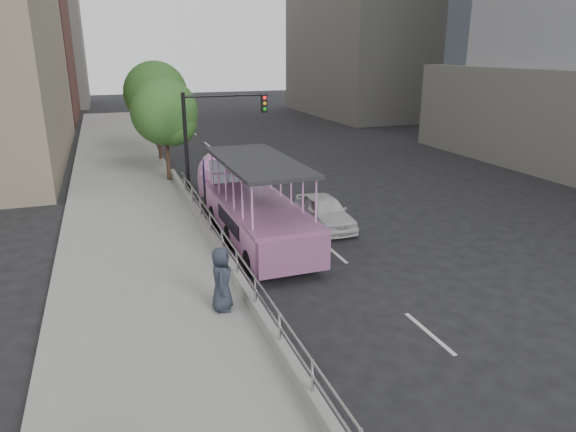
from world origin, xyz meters
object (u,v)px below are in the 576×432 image
car (324,211)px  parking_sign (205,188)px  street_tree_far (158,96)px  street_tree_near (167,115)px  duck_boat (249,205)px  pedestrian_far (222,279)px  traffic_signal (210,128)px

car → parking_sign: bearing=170.6°
parking_sign → street_tree_far: (-0.10, 14.39, 2.41)m
car → street_tree_near: (-5.09, 9.20, 3.15)m
duck_boat → pedestrian_far: size_ratio=5.53×
street_tree_near → street_tree_far: size_ratio=0.89×
duck_boat → car: size_ratio=2.52×
street_tree_far → car: bearing=-72.2°
pedestrian_far → street_tree_near: bearing=12.7°
traffic_signal → street_tree_near: size_ratio=0.91×
pedestrian_far → parking_sign: size_ratio=0.59×
traffic_signal → street_tree_far: bearing=98.4°
car → street_tree_near: street_tree_near is taller
car → street_tree_far: street_tree_far is taller
parking_sign → street_tree_near: size_ratio=0.54×
duck_boat → parking_sign: bearing=159.7°
parking_sign → traffic_signal: bearing=75.4°
traffic_signal → car: bearing=-58.8°
street_tree_near → traffic_signal: bearing=-65.0°
duck_boat → parking_sign: size_ratio=3.24×
duck_boat → street_tree_far: size_ratio=1.54×
parking_sign → traffic_signal: (1.29, 4.96, 1.60)m
pedestrian_far → traffic_signal: bearing=4.5°
pedestrian_far → car: bearing=-27.7°
parking_sign → duck_boat: bearing=-20.3°
pedestrian_far → traffic_signal: size_ratio=0.35×
duck_boat → car: bearing=-3.9°
parking_sign → street_tree_near: 8.61m
parking_sign → traffic_signal: 5.37m
car → parking_sign: size_ratio=1.28×
duck_boat → parking_sign: 1.85m
street_tree_near → duck_boat: bearing=-78.0°
street_tree_near → pedestrian_far: bearing=-92.2°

